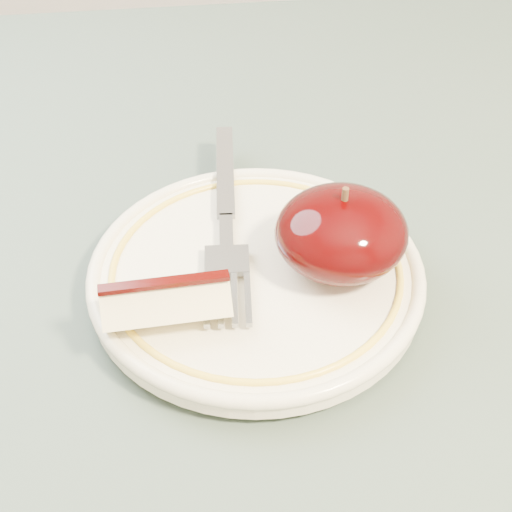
{
  "coord_description": "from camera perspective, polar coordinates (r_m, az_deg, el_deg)",
  "views": [
    {
      "loc": [
        -0.09,
        -0.3,
        1.07
      ],
      "look_at": [
        -0.05,
        0.02,
        0.78
      ],
      "focal_mm": 50.0,
      "sensor_mm": 36.0,
      "label": 1
    }
  ],
  "objects": [
    {
      "name": "table",
      "position": [
        0.51,
        5.53,
        -10.36
      ],
      "size": [
        0.9,
        0.9,
        0.75
      ],
      "color": "brown",
      "rests_on": "ground"
    },
    {
      "name": "plate",
      "position": [
        0.44,
        0.0,
        -1.36
      ],
      "size": [
        0.21,
        0.21,
        0.02
      ],
      "color": "white",
      "rests_on": "table"
    },
    {
      "name": "apple_half",
      "position": [
        0.42,
        6.83,
        1.87
      ],
      "size": [
        0.08,
        0.08,
        0.06
      ],
      "color": "black",
      "rests_on": "plate"
    },
    {
      "name": "apple_wedge",
      "position": [
        0.39,
        -7.16,
        -3.8
      ],
      "size": [
        0.07,
        0.03,
        0.03
      ],
      "rotation": [
        0.0,
        0.0,
        0.04
      ],
      "color": "#FDF1BA",
      "rests_on": "plate"
    },
    {
      "name": "fork",
      "position": [
        0.46,
        -2.41,
        3.06
      ],
      "size": [
        0.04,
        0.2,
        0.0
      ],
      "rotation": [
        0.0,
        0.0,
        1.49
      ],
      "color": "gray",
      "rests_on": "plate"
    }
  ]
}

